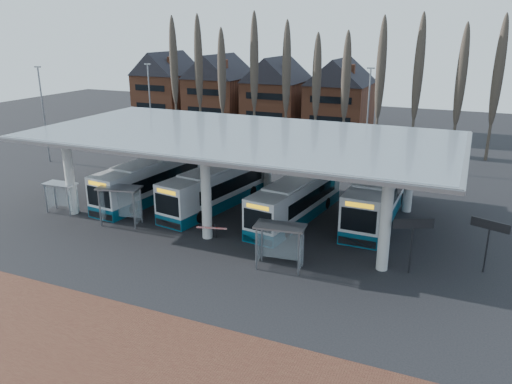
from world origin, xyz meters
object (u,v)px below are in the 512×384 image
at_px(bus_2, 297,200).
at_px(bus_3, 378,196).
at_px(bus_0, 153,180).
at_px(shelter_2, 281,236).
at_px(shelter_0, 62,191).
at_px(bus_1, 218,187).
at_px(shelter_1, 121,197).

xyz_separation_m(bus_2, bus_3, (5.57, 2.88, 0.15)).
bearing_deg(bus_0, bus_3, 14.88).
bearing_deg(shelter_2, bus_3, 64.40).
relative_size(bus_2, shelter_0, 4.43).
bearing_deg(bus_0, bus_1, 9.49).
relative_size(bus_0, bus_1, 1.02).
xyz_separation_m(bus_1, bus_2, (6.89, -0.25, -0.06)).
xyz_separation_m(bus_0, shelter_2, (14.72, -7.98, 0.44)).
height_order(shelter_0, shelter_2, shelter_2).
distance_m(shelter_1, shelter_2, 13.47).
bearing_deg(bus_1, shelter_2, -34.71).
distance_m(bus_0, shelter_2, 16.75).
distance_m(shelter_0, shelter_1, 5.90).
xyz_separation_m(bus_3, shelter_2, (-3.77, -11.04, 0.38)).
bearing_deg(shelter_2, shelter_1, 164.80).
bearing_deg(bus_2, bus_0, -171.85).
bearing_deg(bus_2, bus_1, -174.68).
xyz_separation_m(bus_1, shelter_1, (-4.64, -6.42, 0.55)).
height_order(bus_3, shelter_0, bus_3).
bearing_deg(shelter_1, shelter_0, 165.92).
xyz_separation_m(bus_3, shelter_0, (-22.98, -8.86, 0.09)).
height_order(bus_3, shelter_1, bus_3).
bearing_deg(bus_0, shelter_2, -22.98).
xyz_separation_m(bus_2, shelter_1, (-11.53, -6.18, 0.61)).
bearing_deg(shelter_2, shelter_0, 166.75).
xyz_separation_m(bus_0, shelter_1, (1.40, -6.00, 0.52)).
bearing_deg(shelter_0, shelter_1, -5.02).
relative_size(bus_1, shelter_0, 4.60).
bearing_deg(bus_1, bus_3, 21.29).
relative_size(bus_2, bus_3, 0.93).
height_order(bus_0, shelter_0, bus_0).
height_order(shelter_0, shelter_1, shelter_1).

